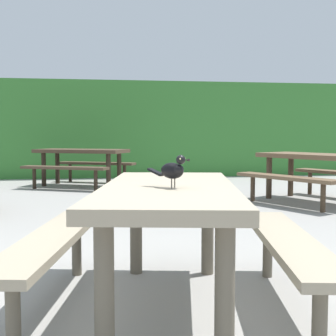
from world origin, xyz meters
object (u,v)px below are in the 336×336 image
at_px(picnic_table_foreground, 169,216).
at_px(picnic_table_mid_left, 316,166).
at_px(picnic_table_far_centre, 82,158).
at_px(bird_grackle, 174,170).

distance_m(picnic_table_foreground, picnic_table_mid_left, 4.90).
xyz_separation_m(picnic_table_foreground, picnic_table_far_centre, (-0.73, 6.77, 0.00)).
relative_size(picnic_table_mid_left, picnic_table_far_centre, 1.01).
bearing_deg(bird_grackle, picnic_table_far_centre, 96.01).
xyz_separation_m(picnic_table_mid_left, picnic_table_far_centre, (-3.61, 2.81, 0.00)).
height_order(bird_grackle, picnic_table_mid_left, bird_grackle).
xyz_separation_m(picnic_table_foreground, picnic_table_mid_left, (2.89, 3.96, 0.00)).
bearing_deg(picnic_table_mid_left, picnic_table_foreground, -126.07).
bearing_deg(picnic_table_foreground, bird_grackle, -89.30).
relative_size(picnic_table_foreground, picnic_table_far_centre, 0.88).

